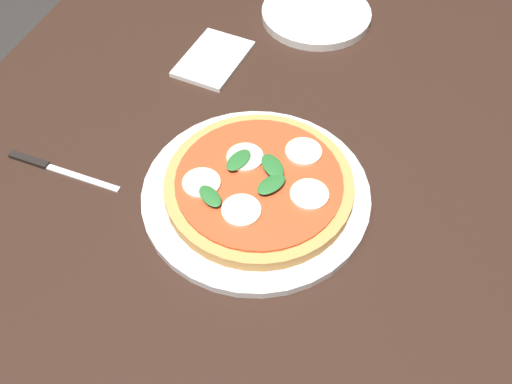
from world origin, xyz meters
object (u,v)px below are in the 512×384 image
object	(u,v)px
plate_white	(316,14)
napkin	(214,59)
dining_table	(251,210)
serving_tray	(256,194)
knife	(49,167)
pizza	(259,185)

from	to	relation	value
plate_white	napkin	size ratio (longest dim) A/B	1.47
dining_table	napkin	distance (m)	0.26
plate_white	napkin	bearing A→B (deg)	-36.22
dining_table	plate_white	distance (m)	0.38
dining_table	napkin	size ratio (longest dim) A/B	9.66
serving_tray	knife	xyz separation A→B (m)	(0.05, -0.29, -0.00)
serving_tray	knife	bearing A→B (deg)	-80.42
napkin	knife	world-z (taller)	napkin
knife	pizza	bearing A→B (deg)	100.07
plate_white	knife	bearing A→B (deg)	-28.68
dining_table	knife	size ratio (longest dim) A/B	7.23
serving_tray	napkin	distance (m)	0.29
pizza	knife	world-z (taller)	pizza
pizza	napkin	world-z (taller)	pizza
serving_tray	knife	world-z (taller)	serving_tray
pizza	plate_white	distance (m)	0.41
plate_white	knife	size ratio (longest dim) A/B	1.10
knife	plate_white	bearing A→B (deg)	151.32
napkin	knife	xyz separation A→B (m)	(0.29, -0.13, -0.00)
pizza	plate_white	world-z (taller)	pizza
dining_table	pizza	distance (m)	0.14
pizza	napkin	xyz separation A→B (m)	(-0.24, -0.16, -0.02)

